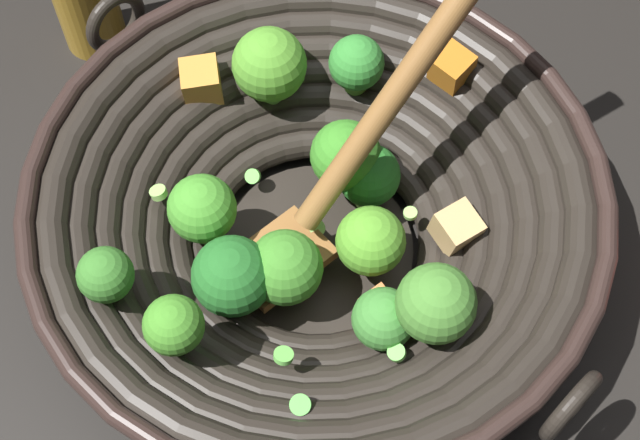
{
  "coord_description": "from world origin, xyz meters",
  "views": [
    {
      "loc": [
        0.02,
        -0.33,
        0.63
      ],
      "look_at": [
        0.0,
        0.01,
        0.03
      ],
      "focal_mm": 51.86,
      "sensor_mm": 36.0,
      "label": 1
    }
  ],
  "objects": [
    {
      "name": "ground_plane",
      "position": [
        0.0,
        0.0,
        0.0
      ],
      "size": [
        4.0,
        4.0,
        0.0
      ],
      "primitive_type": "plane",
      "color": "black"
    },
    {
      "name": "wok",
      "position": [
        -0.0,
        0.0,
        0.06
      ],
      "size": [
        0.41,
        0.41,
        0.25
      ],
      "color": "black",
      "rests_on": "ground"
    }
  ]
}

